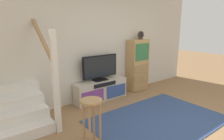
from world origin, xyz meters
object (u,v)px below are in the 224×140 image
Objects in this scene: side_cabinet at (138,65)px; bar_stool_near at (92,112)px; media_console at (101,90)px; television at (100,67)px; desk_clock at (141,35)px.

side_cabinet reaches higher than bar_stool_near.
media_console is 1.44× the size of television.
television is at bearing 179.38° from side_cabinet.
media_console is 1.85× the size of bar_stool_near.
side_cabinet is at bearing -0.62° from television.
television is (0.00, 0.02, 0.59)m from media_console.
side_cabinet is at bearing 31.26° from bar_stool_near.
television is 1.53m from desk_clock.
desk_clock reaches higher than bar_stool_near.
desk_clock is 0.30× the size of bar_stool_near.
desk_clock is (1.35, -0.03, 0.73)m from television.
desk_clock is (1.35, -0.00, 1.33)m from media_console.
side_cabinet is 6.41× the size of desk_clock.
television is 1.92m from bar_stool_near.
media_console is 1.36m from side_cabinet.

